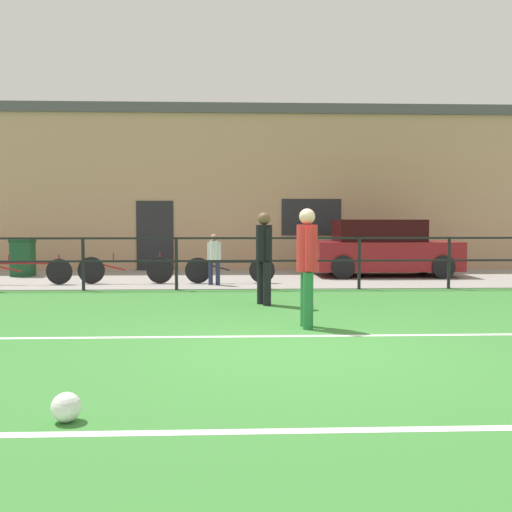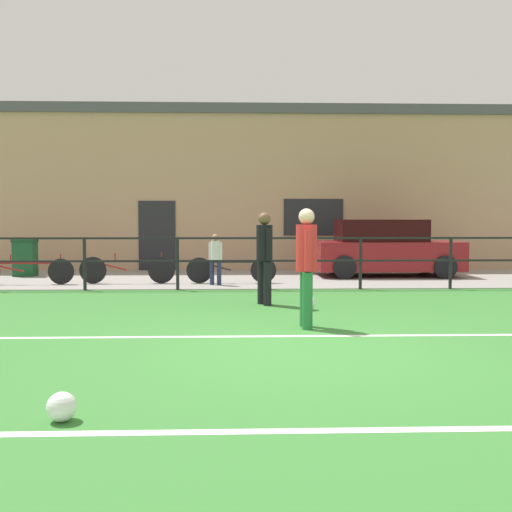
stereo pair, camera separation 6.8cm
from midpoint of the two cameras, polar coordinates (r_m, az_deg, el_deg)
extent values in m
cube|color=#387A33|center=(7.06, 3.93, -9.07)|extent=(60.00, 44.00, 0.04)
cube|color=white|center=(7.81, 3.31, -7.70)|extent=(36.00, 0.11, 0.00)
cube|color=white|center=(4.47, 7.88, -16.28)|extent=(36.00, 0.11, 0.00)
cube|color=gray|center=(15.45, 0.50, -2.14)|extent=(48.00, 5.00, 0.02)
cylinder|color=black|center=(13.29, -16.44, -0.74)|extent=(0.07, 0.07, 1.15)
cylinder|color=black|center=(12.95, -7.83, -0.74)|extent=(0.07, 0.07, 1.15)
cylinder|color=black|center=(12.91, 1.04, -0.72)|extent=(0.07, 0.07, 1.15)
cylinder|color=black|center=(13.18, 9.76, -0.69)|extent=(0.07, 0.07, 1.15)
cylinder|color=black|center=(13.74, 17.94, -0.64)|extent=(0.07, 0.07, 1.15)
cube|color=black|center=(12.88, 1.05, 1.73)|extent=(36.00, 0.04, 0.04)
cube|color=black|center=(12.91, 1.04, -0.47)|extent=(36.00, 0.04, 0.04)
cube|color=tan|center=(19.09, -0.05, 5.96)|extent=(28.00, 2.40, 4.71)
cube|color=#232328|center=(18.00, -9.80, 1.91)|extent=(1.10, 0.04, 2.10)
cube|color=#232328|center=(18.00, 5.24, 3.74)|extent=(1.80, 0.04, 1.10)
cube|color=#4C4C51|center=(19.36, -0.05, 13.39)|extent=(28.00, 2.56, 0.30)
cylinder|color=black|center=(10.50, 0.88, -2.68)|extent=(0.14, 0.14, 0.78)
cylinder|color=black|center=(10.72, 0.30, -2.55)|extent=(0.14, 0.14, 0.78)
cylinder|color=black|center=(10.56, 0.59, 1.25)|extent=(0.29, 0.29, 0.65)
sphere|color=brown|center=(10.55, 0.59, 3.61)|extent=(0.22, 0.22, 0.22)
cylinder|color=black|center=(10.40, 1.02, 1.12)|extent=(0.10, 0.10, 0.58)
cylinder|color=black|center=(10.72, 0.18, 1.19)|extent=(0.10, 0.10, 0.58)
cylinder|color=#237038|center=(8.49, 4.55, -4.10)|extent=(0.15, 0.15, 0.80)
cylinder|color=#237038|center=(8.24, 4.80, -4.32)|extent=(0.15, 0.15, 0.80)
cylinder|color=red|center=(8.30, 4.69, 0.76)|extent=(0.29, 0.29, 0.66)
sphere|color=beige|center=(8.29, 4.71, 3.81)|extent=(0.22, 0.22, 0.22)
cylinder|color=red|center=(8.48, 4.52, 0.70)|extent=(0.10, 0.10, 0.59)
cylinder|color=red|center=(8.13, 4.88, 0.58)|extent=(0.10, 0.10, 0.59)
sphere|color=white|center=(4.79, -18.21, -13.66)|extent=(0.22, 0.22, 0.22)
sphere|color=white|center=(10.05, 4.85, -4.53)|extent=(0.24, 0.24, 0.24)
cylinder|color=#232D4C|center=(13.73, -3.84, -1.64)|extent=(0.10, 0.10, 0.56)
cylinder|color=#232D4C|center=(13.78, -4.53, -1.62)|extent=(0.10, 0.10, 0.56)
cylinder|color=white|center=(13.72, -4.20, 0.50)|extent=(0.21, 0.21, 0.46)
sphere|color=#A37556|center=(13.71, -4.20, 1.79)|extent=(0.16, 0.16, 0.16)
cylinder|color=white|center=(13.68, -3.70, 0.44)|extent=(0.07, 0.07, 0.41)
cylinder|color=white|center=(13.76, -4.69, 0.45)|extent=(0.07, 0.07, 0.41)
cube|color=maroon|center=(16.32, 12.20, 0.04)|extent=(3.82, 1.67, 0.77)
cube|color=black|center=(16.25, 11.58, 2.42)|extent=(2.29, 1.40, 0.59)
cylinder|color=black|center=(15.27, 8.23, -1.08)|extent=(0.60, 0.18, 0.60)
cylinder|color=black|center=(15.95, 17.43, -1.01)|extent=(0.60, 0.18, 0.60)
cylinder|color=black|center=(16.85, 7.23, -0.65)|extent=(0.60, 0.18, 0.60)
cylinder|color=black|center=(17.47, 15.66, -0.61)|extent=(0.60, 0.18, 0.60)
cylinder|color=black|center=(14.13, -5.75, -1.39)|extent=(0.61, 0.04, 0.61)
cylinder|color=black|center=(14.12, 0.45, -1.38)|extent=(0.61, 0.04, 0.61)
cube|color=black|center=(14.09, -2.65, -0.58)|extent=(1.19, 0.04, 0.04)
cube|color=black|center=(14.11, -4.20, -0.98)|extent=(0.75, 0.03, 0.22)
cylinder|color=black|center=(14.09, -3.74, -0.17)|extent=(0.03, 0.03, 0.20)
cylinder|color=black|center=(14.10, 0.45, -0.29)|extent=(0.03, 0.03, 0.28)
cylinder|color=black|center=(14.50, -15.71, -1.34)|extent=(0.64, 0.04, 0.64)
cylinder|color=black|center=(14.21, -9.36, -1.35)|extent=(0.64, 0.04, 0.64)
cube|color=maroon|center=(14.32, -12.58, -0.52)|extent=(1.26, 0.04, 0.04)
cube|color=maroon|center=(14.40, -14.15, -0.93)|extent=(0.79, 0.03, 0.23)
cylinder|color=maroon|center=(14.37, -13.69, -0.12)|extent=(0.03, 0.03, 0.20)
cylinder|color=maroon|center=(14.19, -9.37, -0.23)|extent=(0.03, 0.03, 0.28)
cylinder|color=black|center=(14.55, -18.54, -1.43)|extent=(0.60, 0.04, 0.60)
cube|color=maroon|center=(14.79, -21.73, -0.66)|extent=(1.33, 0.04, 0.04)
cube|color=maroon|center=(14.95, -23.27, -1.03)|extent=(0.84, 0.03, 0.22)
cylinder|color=maroon|center=(14.89, -22.83, -0.27)|extent=(0.03, 0.03, 0.20)
cylinder|color=maroon|center=(14.53, -18.56, -0.39)|extent=(0.03, 0.03, 0.28)
cube|color=#194C28|center=(17.03, -21.64, -0.30)|extent=(0.54, 0.46, 0.91)
cube|color=#143D20|center=(17.01, -21.67, 1.37)|extent=(0.58, 0.49, 0.08)
camera|label=1|loc=(0.03, -90.21, -0.01)|focal=41.56mm
camera|label=2|loc=(0.03, 89.79, 0.01)|focal=41.56mm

